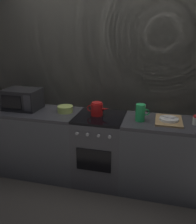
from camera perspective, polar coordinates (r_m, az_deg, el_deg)
ground_plane at (r=3.33m, az=0.42°, el=-15.72°), size 8.00×8.00×0.00m
back_wall at (r=3.14m, az=1.91°, el=6.10°), size 3.60×0.05×2.40m
counter_left at (r=3.41m, az=-14.50°, el=-6.82°), size 1.20×0.60×0.90m
stove_unit at (r=3.10m, az=0.43°, el=-8.84°), size 0.60×0.63×0.90m
counter_right at (r=3.04m, az=17.41°, el=-10.37°), size 1.20×0.60×0.90m
microwave at (r=3.32m, az=-17.66°, el=2.97°), size 0.46×0.35×0.27m
kettle at (r=2.93m, az=-0.25°, el=0.74°), size 0.28×0.15×0.17m
mixing_bowl at (r=3.09m, az=-7.89°, el=0.71°), size 0.20×0.20×0.08m
pitcher at (r=2.78m, az=10.16°, el=-0.14°), size 0.16×0.11×0.20m
dish_pile at (r=2.86m, az=16.63°, el=-1.84°), size 0.30×0.40×0.06m
spice_jar at (r=2.86m, az=22.51°, el=-1.82°), size 0.08×0.08×0.10m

